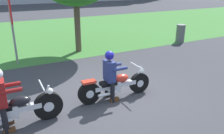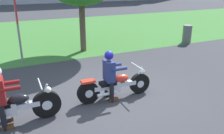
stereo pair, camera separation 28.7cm
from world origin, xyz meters
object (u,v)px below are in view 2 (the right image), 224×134
Objects in this scene: trash_can at (187,34)px; rider_lead at (110,72)px; rider_follow at (0,92)px; sign_banner at (17,19)px; motorcycle_follow at (12,108)px; motorcycle_lead at (115,85)px.

rider_lead is at bearing -147.75° from trash_can.
rider_follow is 0.54× the size of sign_banner.
sign_banner is at bearing 177.79° from trash_can.
motorcycle_follow is 2.34× the size of trash_can.
motorcycle_follow is (-2.65, -0.15, 0.03)m from motorcycle_lead.
motorcycle_lead is 7.46m from trash_can.
motorcycle_follow reaches higher than motorcycle_lead.
rider_lead is at bearing 5.60° from motorcycle_follow.
motorcycle_follow is 9.85m from trash_can.
motorcycle_lead is 0.98× the size of motorcycle_follow.
sign_banner is at bearing 116.71° from motorcycle_lead.
motorcycle_lead is 0.83× the size of sign_banner.
sign_banner is (0.63, 4.53, 1.32)m from motorcycle_follow.
rider_lead reaches higher than trash_can.
rider_follow is at bearing -174.80° from rider_lead.
motorcycle_follow is at bearing -0.79° from rider_follow.
motorcycle_lead is 1.56× the size of rider_lead.
trash_can is (8.91, 4.21, 0.07)m from motorcycle_follow.
rider_follow is 4.68m from sign_banner.
rider_lead is 2.65m from rider_follow.
motorcycle_lead is 5.01m from sign_banner.
trash_can is at bearing 26.82° from rider_follow.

